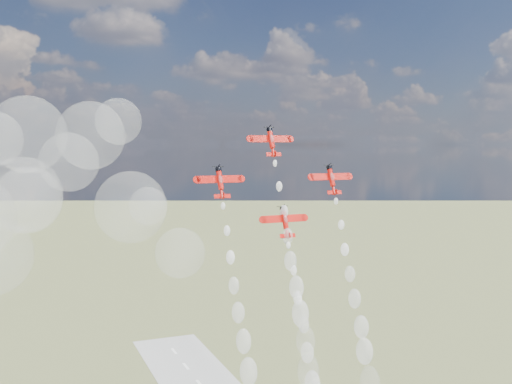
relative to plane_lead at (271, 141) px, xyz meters
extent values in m
cylinder|color=red|center=(0.00, 0.20, 0.46)|extent=(1.32, 3.16, 5.04)
cylinder|color=black|center=(0.00, 1.25, 2.90)|extent=(1.51, 1.76, 1.47)
cube|color=red|center=(0.00, 0.62, 0.59)|extent=(11.54, 0.94, 1.82)
cube|color=white|center=(-3.12, 0.72, 0.55)|extent=(4.54, 0.23, 0.49)
cube|color=white|center=(3.12, 0.72, 0.55)|extent=(4.54, 0.23, 0.49)
cube|color=red|center=(0.00, -1.61, -3.39)|extent=(4.16, 0.52, 1.00)
cube|color=red|center=(0.00, -2.34, -3.29)|extent=(0.13, 1.96, 1.77)
ellipsoid|color=silver|center=(0.00, -0.31, 0.58)|extent=(1.04, 1.78, 2.52)
cone|color=red|center=(0.00, -1.22, -2.74)|extent=(1.32, 2.19, 2.78)
cylinder|color=red|center=(-15.50, -4.08, -9.50)|extent=(1.32, 3.16, 5.04)
cylinder|color=black|center=(-15.50, -3.04, -7.07)|extent=(1.51, 1.76, 1.47)
cube|color=red|center=(-15.50, -3.67, -9.37)|extent=(11.54, 0.94, 1.82)
cube|color=white|center=(-18.62, -3.56, -9.42)|extent=(4.54, 0.23, 0.49)
cube|color=white|center=(-12.38, -3.56, -9.42)|extent=(4.54, 0.23, 0.49)
cube|color=red|center=(-15.50, -5.89, -13.36)|extent=(4.16, 0.52, 1.00)
cube|color=red|center=(-15.50, -6.62, -13.25)|extent=(0.13, 1.96, 1.77)
ellipsoid|color=silver|center=(-15.50, -4.60, -9.39)|extent=(1.04, 1.78, 2.52)
cone|color=red|center=(-15.50, -5.51, -12.70)|extent=(1.32, 2.19, 2.78)
cylinder|color=red|center=(15.50, -4.08, -9.50)|extent=(1.32, 3.16, 5.04)
cylinder|color=black|center=(15.50, -3.04, -7.07)|extent=(1.51, 1.76, 1.47)
cube|color=red|center=(15.50, -3.67, -9.37)|extent=(11.54, 0.94, 1.82)
cube|color=white|center=(12.38, -3.56, -9.42)|extent=(4.54, 0.23, 0.49)
cube|color=white|center=(18.62, -3.56, -9.42)|extent=(4.54, 0.23, 0.49)
cube|color=red|center=(15.50, -5.89, -13.36)|extent=(4.16, 0.52, 1.00)
cube|color=red|center=(15.50, -6.62, -13.25)|extent=(0.13, 1.96, 1.77)
ellipsoid|color=silver|center=(15.50, -4.60, -9.39)|extent=(1.04, 1.78, 2.52)
cone|color=red|center=(15.50, -5.51, -12.70)|extent=(1.32, 2.19, 2.78)
cylinder|color=red|center=(0.00, -8.37, -19.47)|extent=(1.32, 3.16, 5.04)
cylinder|color=black|center=(0.00, -7.32, -17.04)|extent=(1.51, 1.76, 1.47)
cube|color=red|center=(0.00, -7.95, -19.34)|extent=(11.54, 0.94, 1.82)
cube|color=white|center=(-3.12, -7.85, -19.39)|extent=(4.54, 0.23, 0.49)
cube|color=white|center=(3.12, -7.85, -19.39)|extent=(4.54, 0.23, 0.49)
cube|color=red|center=(0.00, -10.18, -23.33)|extent=(4.16, 0.52, 1.00)
cube|color=red|center=(0.00, -10.91, -23.22)|extent=(0.13, 1.96, 1.77)
ellipsoid|color=silver|center=(0.00, -8.88, -19.35)|extent=(1.04, 1.78, 2.52)
cone|color=red|center=(0.00, -9.79, -22.67)|extent=(1.32, 2.19, 2.78)
sphere|color=white|center=(0.03, -2.27, -5.68)|extent=(1.04, 1.04, 1.04)
sphere|color=white|center=(-0.01, -5.06, -11.46)|extent=(1.50, 1.50, 1.50)
sphere|color=white|center=(0.19, -7.54, -17.63)|extent=(1.96, 1.96, 1.96)
sphere|color=white|center=(0.16, -9.78, -23.50)|extent=(2.42, 2.42, 2.42)
sphere|color=white|center=(-0.22, -12.26, -29.25)|extent=(2.88, 2.88, 2.88)
sphere|color=white|center=(-0.04, -15.33, -35.14)|extent=(3.34, 3.34, 3.34)
sphere|color=white|center=(-0.32, -18.09, -40.75)|extent=(3.80, 3.80, 3.80)
sphere|color=white|center=(-0.06, -20.37, -46.80)|extent=(4.26, 4.26, 4.26)
sphere|color=white|center=(-0.41, -22.56, -53.16)|extent=(4.72, 4.72, 4.72)
sphere|color=white|center=(-15.62, -6.72, -15.67)|extent=(1.04, 1.04, 1.04)
sphere|color=white|center=(-15.58, -9.40, -21.33)|extent=(1.50, 1.50, 1.50)
sphere|color=white|center=(-15.53, -11.63, -27.37)|extent=(1.96, 1.96, 1.96)
sphere|color=white|center=(-15.63, -14.18, -33.53)|extent=(2.42, 2.42, 2.42)
sphere|color=white|center=(-15.50, -16.71, -39.27)|extent=(2.88, 2.88, 2.88)
sphere|color=white|center=(-15.14, -19.19, -45.28)|extent=(3.34, 3.34, 3.34)
sphere|color=white|center=(-15.20, -22.35, -51.26)|extent=(3.80, 3.80, 3.80)
sphere|color=white|center=(15.57, -6.61, -15.63)|extent=(1.04, 1.04, 1.04)
sphere|color=white|center=(15.63, -9.33, -21.52)|extent=(1.50, 1.50, 1.50)
sphere|color=white|center=(15.29, -11.80, -27.53)|extent=(1.96, 1.96, 1.96)
sphere|color=white|center=(15.42, -14.28, -33.36)|extent=(2.42, 2.42, 2.42)
sphere|color=white|center=(15.20, -16.99, -38.99)|extent=(2.88, 2.88, 2.88)
sphere|color=white|center=(15.78, -19.32, -45.55)|extent=(3.34, 3.34, 3.34)
sphere|color=white|center=(15.35, -21.57, -50.89)|extent=(3.80, 3.80, 3.80)
sphere|color=white|center=(15.34, -24.10, -57.39)|extent=(4.26, 4.26, 4.26)
sphere|color=white|center=(-0.11, -10.84, -25.56)|extent=(1.04, 1.04, 1.04)
sphere|color=white|center=(-0.04, -13.70, -31.28)|extent=(1.50, 1.50, 1.50)
sphere|color=white|center=(-0.02, -15.97, -37.57)|extent=(1.96, 1.96, 1.96)
sphere|color=white|center=(0.25, -18.66, -43.30)|extent=(2.42, 2.42, 2.42)
sphere|color=white|center=(0.02, -21.12, -49.30)|extent=(2.88, 2.88, 2.88)
sphere|color=white|center=(-0.06, -23.94, -55.49)|extent=(3.34, 3.34, 3.34)
sphere|color=white|center=(-29.62, 13.24, -17.07)|extent=(10.11, 10.11, 10.11)
sphere|color=white|center=(-38.54, 3.54, 4.65)|extent=(11.19, 11.19, 11.19)
sphere|color=white|center=(-60.06, 21.88, -13.86)|extent=(19.75, 19.75, 19.75)
sphere|color=white|center=(-24.78, -0.74, -27.53)|extent=(12.44, 12.44, 12.44)
sphere|color=white|center=(-48.53, 22.07, -5.52)|extent=(15.60, 15.60, 15.60)
sphere|color=white|center=(-59.15, 9.45, -14.04)|extent=(15.96, 15.96, 15.96)
sphere|color=white|center=(-33.21, 18.48, -17.69)|extent=(19.47, 19.47, 19.47)
sphere|color=white|center=(-58.55, 21.82, 1.69)|extent=(19.82, 19.82, 19.82)
sphere|color=white|center=(-45.39, 0.53, 1.18)|extent=(15.84, 15.84, 15.84)
camera|label=1|loc=(-62.41, -142.59, -0.93)|focal=42.00mm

